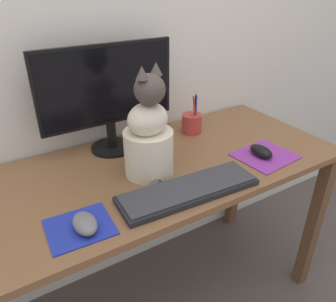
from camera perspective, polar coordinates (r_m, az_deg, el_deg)
The scene contains 11 objects.
ground_plane at distance 1.69m, azimuth -1.93°, elevation -24.64°, with size 12.00×12.00×0.00m, color #564C47.
wall_back at distance 1.32m, azimuth -10.67°, elevation 23.49°, with size 7.00×0.04×2.50m.
desk at distance 1.25m, azimuth -2.41°, elevation -6.81°, with size 1.43×0.60×0.74m.
monitor at distance 1.23m, azimuth -10.43°, elevation 9.99°, with size 0.52×0.17×0.41m.
keyboard at distance 1.05m, azimuth 3.62°, elevation -6.74°, with size 0.47×0.17×0.02m.
mousepad_left at distance 0.95m, azimuth -15.11°, elevation -12.68°, with size 0.18×0.16×0.00m.
mousepad_right at distance 1.30m, azimuth 16.52°, elevation -0.80°, with size 0.23×0.20×0.00m.
computer_mouse_left at distance 0.93m, azimuth -14.27°, elevation -12.12°, with size 0.06×0.10×0.04m.
computer_mouse_right at distance 1.29m, azimuth 15.90°, elevation -0.01°, with size 0.06×0.10×0.04m.
cat at distance 1.08m, azimuth -3.38°, elevation 2.57°, with size 0.21×0.26×0.38m.
pen_cup at distance 1.43m, azimuth 4.16°, elevation 4.92°, with size 0.09×0.09×0.17m.
Camera 1 is at (-0.48, -0.89, 1.36)m, focal length 35.00 mm.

